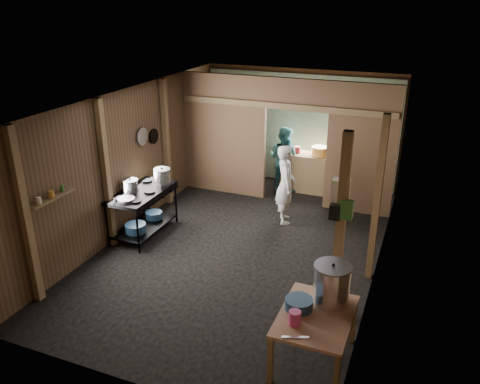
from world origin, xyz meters
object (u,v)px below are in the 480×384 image
at_px(yellow_tub, 320,151).
at_px(cook, 285,184).
at_px(prep_table, 314,338).
at_px(stock_pot, 332,285).
at_px(stove_pot_large, 162,177).
at_px(gas_range, 143,213).
at_px(pink_bucket, 295,318).

distance_m(yellow_tub, cook, 1.76).
distance_m(prep_table, stock_pot, 0.67).
distance_m(stove_pot_large, stock_pot, 4.29).
distance_m(stock_pot, yellow_tub, 5.19).
bearing_deg(stock_pot, stove_pot_large, 148.10).
bearing_deg(gas_range, stove_pot_large, 69.53).
xyz_separation_m(gas_range, yellow_tub, (2.48, 3.21, 0.52)).
height_order(gas_range, prep_table, gas_range).
bearing_deg(stock_pot, pink_bucket, -116.51).
bearing_deg(pink_bucket, prep_table, 54.34).
bearing_deg(gas_range, prep_table, -29.78).
relative_size(stove_pot_large, yellow_tub, 0.89).
distance_m(stock_pot, cook, 3.64).
xyz_separation_m(prep_table, stove_pot_large, (-3.54, 2.58, 0.65)).
height_order(pink_bucket, cook, cook).
bearing_deg(cook, prep_table, 178.92).
xyz_separation_m(gas_range, stove_pot_large, (0.17, 0.46, 0.56)).
xyz_separation_m(gas_range, prep_table, (3.71, -2.12, -0.09)).
relative_size(stove_pot_large, cook, 0.21).
xyz_separation_m(stock_pot, cook, (-1.57, 3.28, -0.15)).
distance_m(gas_range, cook, 2.70).
height_order(prep_table, stock_pot, stock_pot).
distance_m(gas_range, prep_table, 4.28).
relative_size(gas_range, stock_pot, 2.74).
relative_size(prep_table, stove_pot_large, 3.59).
bearing_deg(stock_pot, yellow_tub, 104.85).
relative_size(gas_range, prep_table, 1.26).
bearing_deg(stove_pot_large, prep_table, -36.07).
bearing_deg(cook, gas_range, 99.98).
xyz_separation_m(gas_range, pink_bucket, (3.52, -2.38, 0.33)).
distance_m(prep_table, yellow_tub, 5.50).
bearing_deg(cook, yellow_tub, -31.21).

